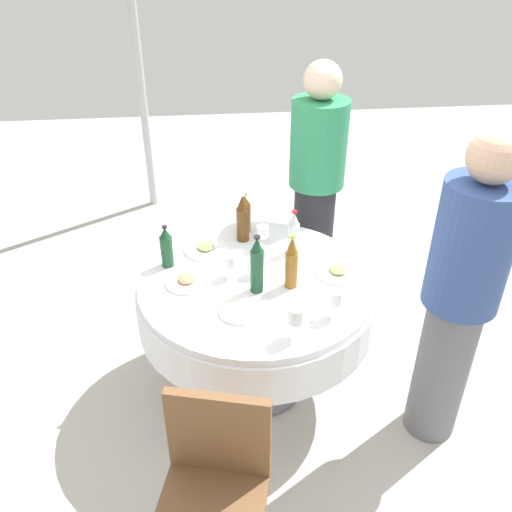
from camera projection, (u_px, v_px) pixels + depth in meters
ground_plane at (256, 382)px, 3.19m from camera, size 10.00×10.00×0.00m
dining_table at (256, 302)px, 2.87m from camera, size 1.24×1.24×0.74m
bottle_dark_green_east at (166, 247)px, 2.84m from camera, size 0.07×0.07×0.24m
bottle_dark_green_front at (257, 266)px, 2.63m from camera, size 0.07×0.07×0.31m
bottle_brown_near at (243, 219)px, 3.05m from camera, size 0.07×0.07×0.29m
bottle_clear_outer at (294, 233)px, 2.95m from camera, size 0.06×0.06×0.26m
bottle_amber_left at (245, 214)px, 3.15m from camera, size 0.07×0.07×0.24m
bottle_amber_inner at (292, 263)px, 2.67m from camera, size 0.07×0.07×0.30m
wine_glass_outer at (229, 262)px, 2.76m from camera, size 0.07×0.07×0.13m
wine_glass_left at (335, 298)px, 2.48m from camera, size 0.07×0.07×0.15m
wine_glass_inner at (261, 254)px, 2.78m from camera, size 0.07×0.07×0.15m
wine_glass_right at (296, 316)px, 2.35m from camera, size 0.08×0.08×0.16m
wine_glass_north at (262, 232)px, 3.00m from camera, size 0.07×0.07×0.13m
plate_north at (338, 272)px, 2.82m from camera, size 0.22×0.22×0.04m
plate_west at (240, 311)px, 2.56m from camera, size 0.20×0.20×0.02m
plate_rear at (206, 248)px, 3.02m from camera, size 0.24×0.24×0.04m
plate_mid at (187, 281)px, 2.76m from camera, size 0.22×0.22×0.04m
knife_front at (299, 312)px, 2.56m from camera, size 0.16×0.11×0.00m
person_east at (316, 190)px, 3.38m from camera, size 0.34×0.34×1.66m
person_front at (460, 296)px, 2.46m from camera, size 0.34×0.34×1.64m
chair_inner at (215, 481)px, 2.05m from camera, size 0.49×0.49×0.87m
tent_pole_secondary at (140, 77)px, 4.52m from camera, size 0.07×0.07×2.34m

